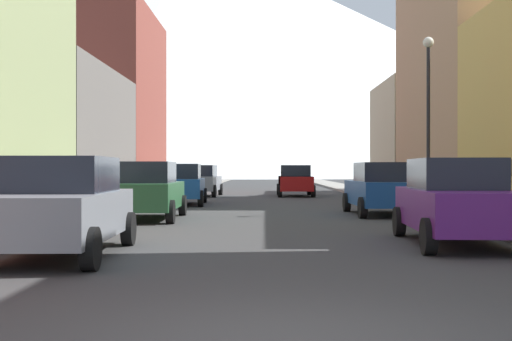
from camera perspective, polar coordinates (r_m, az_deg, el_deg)
The scene contains 18 objects.
sidewalk_left at distance 41.05m, azimuth -7.76°, elevation -1.94°, with size 2.50×100.00×0.15m, color gray.
sidewalk_right at distance 41.10m, azimuth 9.76°, elevation -1.94°, with size 2.50×100.00×0.15m, color gray.
storefront_left_2 at distance 32.90m, azimuth -20.54°, elevation 2.77°, with size 9.52×11.47×6.40m.
storefront_left_3 at distance 43.82m, azimuth -14.65°, elevation 5.60°, with size 8.82×11.29×11.84m.
storefront_right_2 at distance 33.72m, azimuth 20.42°, elevation 7.33°, with size 7.47×11.96×11.94m.
storefront_right_3 at distance 44.03m, azimuth 17.06°, elevation 2.62°, with size 9.64×8.89×7.22m.
car_left_0 at distance 11.97m, azimuth -16.95°, elevation -3.03°, with size 2.21×4.47×1.78m.
car_left_1 at distance 20.06m, azimuth -9.67°, elevation -1.75°, with size 2.15×4.44×1.78m.
car_left_2 at distance 28.10m, azimuth -6.66°, elevation -1.22°, with size 2.24×4.48×1.78m.
car_left_3 at distance 36.94m, azimuth -4.88°, elevation -0.89°, with size 2.22×4.47×1.78m.
car_right_0 at distance 13.86m, azimuth 17.42°, elevation -2.60°, with size 2.25×4.48×1.78m.
car_right_1 at distance 22.15m, azimuth 11.09°, elevation -1.58°, with size 2.15×4.44×1.78m.
car_driving_0 at distance 36.92m, azimuth 3.51°, elevation -0.89°, with size 2.06×4.40×1.78m.
car_driving_1 at distance 36.99m, azimuth 3.51°, elevation -0.89°, with size 2.06×4.40×1.78m.
potted_plant_0 at distance 24.94m, azimuth 17.48°, elevation -2.08°, with size 0.53×0.53×0.83m.
pedestrian_1 at distance 16.32m, azimuth -21.15°, elevation -2.35°, with size 0.36×0.36×1.54m.
streetlamp_right at distance 22.45m, azimuth 15.08°, elevation 6.33°, with size 0.36×0.36×5.86m.
mountain_backdrop at distance 271.35m, azimuth -5.42°, elevation 10.25°, with size 345.40×345.40×98.51m, color silver.
Camera 1 is at (-0.16, -5.57, 1.56)m, focal length 44.96 mm.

